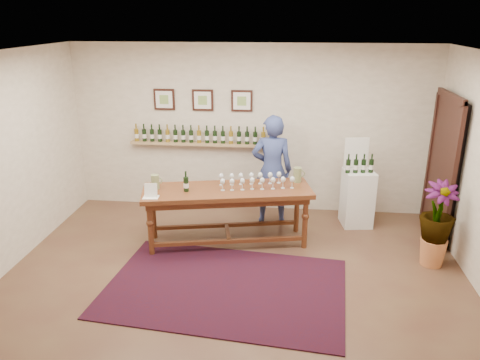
# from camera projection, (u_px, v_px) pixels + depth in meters

# --- Properties ---
(ground) EXTENTS (6.00, 6.00, 0.00)m
(ground) POSITION_uv_depth(u_px,v_px,m) (233.00, 282.00, 5.94)
(ground) COLOR #512E23
(ground) RESTS_ON ground
(room_shell) EXTENTS (6.00, 6.00, 6.00)m
(room_shell) POSITION_uv_depth(u_px,v_px,m) (386.00, 161.00, 7.09)
(room_shell) COLOR silver
(room_shell) RESTS_ON ground
(rug) EXTENTS (3.11, 2.23, 0.02)m
(rug) POSITION_uv_depth(u_px,v_px,m) (225.00, 287.00, 5.82)
(rug) COLOR #420B0E
(rug) RESTS_ON ground
(tasting_table) EXTENTS (2.52, 1.25, 0.85)m
(tasting_table) POSITION_uv_depth(u_px,v_px,m) (227.00, 197.00, 6.75)
(tasting_table) COLOR #4B2812
(tasting_table) RESTS_ON ground
(table_glasses) EXTENTS (1.37, 0.58, 0.18)m
(table_glasses) POSITION_uv_depth(u_px,v_px,m) (252.00, 181.00, 6.75)
(table_glasses) COLOR silver
(table_glasses) RESTS_ON tasting_table
(table_bottles) EXTENTS (0.28, 0.17, 0.29)m
(table_bottles) POSITION_uv_depth(u_px,v_px,m) (186.00, 181.00, 6.59)
(table_bottles) COLOR black
(table_bottles) RESTS_ON tasting_table
(pitcher_left) EXTENTS (0.16, 0.16, 0.21)m
(pitcher_left) POSITION_uv_depth(u_px,v_px,m) (155.00, 182.00, 6.67)
(pitcher_left) COLOR olive
(pitcher_left) RESTS_ON tasting_table
(pitcher_right) EXTENTS (0.16, 0.16, 0.22)m
(pitcher_right) POSITION_uv_depth(u_px,v_px,m) (297.00, 175.00, 6.94)
(pitcher_right) COLOR olive
(pitcher_right) RESTS_ON tasting_table
(menu_card) EXTENTS (0.23, 0.17, 0.19)m
(menu_card) POSITION_uv_depth(u_px,v_px,m) (151.00, 190.00, 6.37)
(menu_card) COLOR white
(menu_card) RESTS_ON tasting_table
(display_pedestal) EXTENTS (0.51, 0.51, 0.91)m
(display_pedestal) POSITION_uv_depth(u_px,v_px,m) (357.00, 198.00, 7.45)
(display_pedestal) COLOR white
(display_pedestal) RESTS_ON ground
(pedestal_bottles) EXTENTS (0.34, 0.13, 0.33)m
(pedestal_bottles) POSITION_uv_depth(u_px,v_px,m) (360.00, 163.00, 7.17)
(pedestal_bottles) COLOR black
(pedestal_bottles) RESTS_ON display_pedestal
(info_sign) EXTENTS (0.38, 0.07, 0.52)m
(info_sign) POSITION_uv_depth(u_px,v_px,m) (356.00, 152.00, 7.35)
(info_sign) COLOR white
(info_sign) RESTS_ON display_pedestal
(potted_plant) EXTENTS (0.55, 0.55, 1.02)m
(potted_plant) POSITION_uv_depth(u_px,v_px,m) (437.00, 224.00, 6.18)
(potted_plant) COLOR #C67442
(potted_plant) RESTS_ON ground
(person) EXTENTS (0.67, 0.46, 1.78)m
(person) POSITION_uv_depth(u_px,v_px,m) (272.00, 170.00, 7.41)
(person) COLOR navy
(person) RESTS_ON ground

